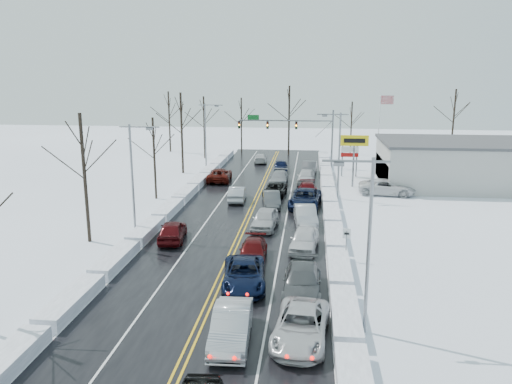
# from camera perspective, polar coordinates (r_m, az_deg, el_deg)

# --- Properties ---
(ground) EXTENTS (160.00, 160.00, 0.00)m
(ground) POSITION_cam_1_polar(r_m,az_deg,el_deg) (43.80, -1.26, -3.65)
(ground) COLOR white
(ground) RESTS_ON ground
(road_surface) EXTENTS (14.00, 84.00, 0.01)m
(road_surface) POSITION_cam_1_polar(r_m,az_deg,el_deg) (45.69, -0.94, -2.92)
(road_surface) COLOR black
(road_surface) RESTS_ON ground
(snow_bank_left) EXTENTS (1.45, 72.00, 0.78)m
(snow_bank_left) POSITION_cam_1_polar(r_m,az_deg,el_deg) (47.23, -10.13, -2.59)
(snow_bank_left) COLOR white
(snow_bank_left) RESTS_ON ground
(snow_bank_right) EXTENTS (1.45, 72.00, 0.78)m
(snow_bank_right) POSITION_cam_1_polar(r_m,az_deg,el_deg) (45.40, 8.64, -3.18)
(snow_bank_right) COLOR white
(snow_bank_right) RESTS_ON ground
(traffic_signal_mast) EXTENTS (13.28, 0.39, 8.00)m
(traffic_signal_mast) POSITION_cam_1_polar(r_m,az_deg,el_deg) (69.92, 4.57, 7.29)
(traffic_signal_mast) COLOR slate
(traffic_signal_mast) RESTS_ON ground
(tires_plus_sign) EXTENTS (3.20, 0.34, 6.00)m
(tires_plus_sign) POSITION_cam_1_polar(r_m,az_deg,el_deg) (58.25, 11.16, 5.39)
(tires_plus_sign) COLOR slate
(tires_plus_sign) RESTS_ON ground
(used_vehicles_sign) EXTENTS (2.20, 0.22, 4.65)m
(used_vehicles_sign) POSITION_cam_1_polar(r_m,az_deg,el_deg) (64.41, 10.67, 4.65)
(used_vehicles_sign) COLOR slate
(used_vehicles_sign) RESTS_ON ground
(speed_limit_sign) EXTENTS (0.55, 0.09, 2.35)m
(speed_limit_sign) POSITION_cam_1_polar(r_m,az_deg,el_deg) (35.42, 10.30, -5.25)
(speed_limit_sign) COLOR slate
(speed_limit_sign) RESTS_ON ground
(flagpole) EXTENTS (1.87, 1.20, 10.00)m
(flagpole) POSITION_cam_1_polar(r_m,az_deg,el_deg) (72.49, 14.02, 7.51)
(flagpole) COLOR silver
(flagpole) RESTS_ON ground
(dealership_building) EXTENTS (20.40, 12.40, 5.30)m
(dealership_building) POSITION_cam_1_polar(r_m,az_deg,el_deg) (63.12, 23.21, 3.01)
(dealership_building) COLOR #A1A19D
(dealership_building) RESTS_ON ground
(streetlight_se) EXTENTS (3.20, 0.25, 9.00)m
(streetlight_se) POSITION_cam_1_polar(r_m,az_deg,el_deg) (24.83, 12.38, -4.53)
(streetlight_se) COLOR slate
(streetlight_se) RESTS_ON ground
(streetlight_ne) EXTENTS (3.20, 0.25, 9.00)m
(streetlight_ne) POSITION_cam_1_polar(r_m,az_deg,el_deg) (52.13, 9.29, 4.91)
(streetlight_ne) COLOR slate
(streetlight_ne) RESTS_ON ground
(streetlight_sw) EXTENTS (3.20, 0.25, 9.00)m
(streetlight_sw) POSITION_cam_1_polar(r_m,az_deg,el_deg) (40.68, -13.73, 2.35)
(streetlight_sw) COLOR slate
(streetlight_sw) RESTS_ON ground
(streetlight_nw) EXTENTS (3.20, 0.25, 9.00)m
(streetlight_nw) POSITION_cam_1_polar(r_m,az_deg,el_deg) (67.38, -5.64, 6.90)
(streetlight_nw) COLOR slate
(streetlight_nw) RESTS_ON ground
(tree_left_b) EXTENTS (4.00, 4.00, 10.00)m
(tree_left_b) POSITION_cam_1_polar(r_m,az_deg,el_deg) (39.82, -19.19, 4.21)
(tree_left_b) COLOR #2D231C
(tree_left_b) RESTS_ON ground
(tree_left_c) EXTENTS (3.40, 3.40, 8.50)m
(tree_left_c) POSITION_cam_1_polar(r_m,az_deg,el_deg) (52.50, -11.62, 5.56)
(tree_left_c) COLOR #2D231C
(tree_left_c) RESTS_ON ground
(tree_left_d) EXTENTS (4.20, 4.20, 10.50)m
(tree_left_d) POSITION_cam_1_polar(r_m,az_deg,el_deg) (65.91, -8.54, 8.44)
(tree_left_d) COLOR #2D231C
(tree_left_d) RESTS_ON ground
(tree_left_e) EXTENTS (3.80, 3.80, 9.50)m
(tree_left_e) POSITION_cam_1_polar(r_m,az_deg,el_deg) (77.51, -5.97, 8.71)
(tree_left_e) COLOR #2D231C
(tree_left_e) RESTS_ON ground
(tree_far_a) EXTENTS (4.00, 4.00, 10.00)m
(tree_far_a) POSITION_cam_1_polar(r_m,az_deg,el_deg) (85.05, -9.92, 9.23)
(tree_far_a) COLOR #2D231C
(tree_far_a) RESTS_ON ground
(tree_far_b) EXTENTS (3.60, 3.60, 9.00)m
(tree_far_b) POSITION_cam_1_polar(r_m,az_deg,el_deg) (83.57, -1.69, 8.87)
(tree_far_b) COLOR #2D231C
(tree_far_b) RESTS_ON ground
(tree_far_c) EXTENTS (4.40, 4.40, 11.00)m
(tree_far_c) POSITION_cam_1_polar(r_m,az_deg,el_deg) (80.75, 3.82, 9.68)
(tree_far_c) COLOR #2D231C
(tree_far_c) RESTS_ON ground
(tree_far_d) EXTENTS (3.40, 3.40, 8.50)m
(tree_far_d) POSITION_cam_1_polar(r_m,az_deg,el_deg) (82.55, 10.87, 8.34)
(tree_far_d) COLOR #2D231C
(tree_far_d) RESTS_ON ground
(tree_far_e) EXTENTS (4.20, 4.20, 10.50)m
(tree_far_e) POSITION_cam_1_polar(r_m,az_deg,el_deg) (85.69, 21.74, 8.76)
(tree_far_e) COLOR #2D231C
(tree_far_e) RESTS_ON ground
(queued_car_1) EXTENTS (2.05, 5.23, 1.70)m
(queued_car_1) POSITION_cam_1_polar(r_m,az_deg,el_deg) (25.56, -2.82, -16.72)
(queued_car_1) COLOR #AAADB3
(queued_car_1) RESTS_ON ground
(queued_car_2) EXTENTS (3.19, 5.85, 1.56)m
(queued_car_2) POSITION_cam_1_polar(r_m,az_deg,el_deg) (31.45, -1.36, -10.68)
(queued_car_2) COLOR black
(queued_car_2) RESTS_ON ground
(queued_car_3) EXTENTS (1.98, 4.64, 1.33)m
(queued_car_3) POSITION_cam_1_polar(r_m,az_deg,el_deg) (35.56, -0.34, -7.75)
(queued_car_3) COLOR #44090A
(queued_car_3) RESTS_ON ground
(queued_car_4) EXTENTS (2.32, 5.00, 1.66)m
(queued_car_4) POSITION_cam_1_polar(r_m,az_deg,el_deg) (42.57, 1.03, -4.16)
(queued_car_4) COLOR #BDBDBF
(queued_car_4) RESTS_ON ground
(queued_car_5) EXTENTS (2.17, 4.69, 1.49)m
(queued_car_5) POSITION_cam_1_polar(r_m,az_deg,el_deg) (49.37, 1.81, -1.69)
(queued_car_5) COLOR #414446
(queued_car_5) RESTS_ON ground
(queued_car_6) EXTENTS (2.57, 4.92, 1.32)m
(queued_car_6) POSITION_cam_1_polar(r_m,az_deg,el_deg) (53.94, 2.18, -0.39)
(queued_car_6) COLOR black
(queued_car_6) RESTS_ON ground
(queued_car_7) EXTENTS (2.19, 5.06, 1.45)m
(queued_car_7) POSITION_cam_1_polar(r_m,az_deg,el_deg) (59.92, 2.65, 1.00)
(queued_car_7) COLOR gray
(queued_car_7) RESTS_ON ground
(queued_car_8) EXTENTS (1.99, 4.53, 1.52)m
(queued_car_8) POSITION_cam_1_polar(r_m,az_deg,el_deg) (67.17, 2.85, 2.34)
(queued_car_8) COLOR black
(queued_car_8) RESTS_ON ground
(queued_car_10) EXTENTS (3.03, 5.75, 1.54)m
(queued_car_10) POSITION_cam_1_polar(r_m,az_deg,el_deg) (25.77, 5.11, -16.50)
(queued_car_10) COLOR silver
(queued_car_10) RESTS_ON ground
(queued_car_11) EXTENTS (2.29, 5.57, 1.61)m
(queued_car_11) POSITION_cam_1_polar(r_m,az_deg,el_deg) (30.52, 5.25, -11.51)
(queued_car_11) COLOR #474A4C
(queued_car_11) RESTS_ON ground
(queued_car_12) EXTENTS (2.43, 4.98, 1.63)m
(queued_car_12) POSITION_cam_1_polar(r_m,az_deg,el_deg) (37.68, 5.53, -6.58)
(queued_car_12) COLOR silver
(queued_car_12) RESTS_ON ground
(queued_car_13) EXTENTS (2.29, 5.24, 1.68)m
(queued_car_13) POSITION_cam_1_polar(r_m,az_deg,el_deg) (43.66, 5.65, -3.77)
(queued_car_13) COLOR #A0A1A7
(queued_car_13) RESTS_ON ground
(queued_car_14) EXTENTS (3.44, 6.42, 1.71)m
(queued_car_14) POSITION_cam_1_polar(r_m,az_deg,el_deg) (49.52, 5.62, -1.70)
(queued_car_14) COLOR black
(queued_car_14) RESTS_ON ground
(queued_car_15) EXTENTS (2.17, 4.91, 1.40)m
(queued_car_15) POSITION_cam_1_polar(r_m,az_deg,el_deg) (53.90, 5.91, -0.46)
(queued_car_15) COLOR #4C0A0D
(queued_car_15) RESTS_ON ground
(queued_car_16) EXTENTS (2.26, 5.02, 1.67)m
(queued_car_16) POSITION_cam_1_polar(r_m,az_deg,el_deg) (60.19, 5.71, 1.00)
(queued_car_16) COLOR #BEBEC0
(queued_car_16) RESTS_ON ground
(queued_car_17) EXTENTS (2.07, 5.20, 1.68)m
(queued_car_17) POSITION_cam_1_polar(r_m,az_deg,el_deg) (65.47, 6.08, 2.00)
(queued_car_17) COLOR #414346
(queued_car_17) RESTS_ON ground
(oncoming_car_0) EXTENTS (1.87, 4.71, 1.53)m
(oncoming_car_0) POSITION_cam_1_polar(r_m,az_deg,el_deg) (51.67, -2.14, -1.01)
(oncoming_car_0) COLOR #A4A6AC
(oncoming_car_0) RESTS_ON ground
(oncoming_car_1) EXTENTS (2.97, 5.87, 1.59)m
(oncoming_car_1) POSITION_cam_1_polar(r_m,az_deg,el_deg) (61.26, -4.16, 1.25)
(oncoming_car_1) COLOR #4B0F0A
(oncoming_car_1) RESTS_ON ground
(oncoming_car_2) EXTENTS (2.16, 4.71, 1.33)m
(oncoming_car_2) POSITION_cam_1_polar(r_m,az_deg,el_deg) (73.92, 0.52, 3.37)
(oncoming_car_2) COLOR silver
(oncoming_car_2) RESTS_ON ground
(oncoming_car_3) EXTENTS (2.54, 5.00, 1.63)m
(oncoming_car_3) POSITION_cam_1_polar(r_m,az_deg,el_deg) (40.03, -9.50, -5.49)
(oncoming_car_3) COLOR #44090B
(oncoming_car_3) RESTS_ON ground
(parked_car_0) EXTENTS (6.34, 3.53, 1.68)m
(parked_car_0) POSITION_cam_1_polar(r_m,az_deg,el_deg) (56.05, 14.68, -0.30)
(parked_car_0) COLOR silver
(parked_car_0) RESTS_ON ground
(parked_car_1) EXTENTS (2.21, 5.26, 1.52)m
(parked_car_1) POSITION_cam_1_polar(r_m,az_deg,el_deg) (59.79, 17.19, 0.38)
(parked_car_1) COLOR #929599
(parked_car_1) RESTS_ON ground
(parked_car_2) EXTENTS (1.67, 4.12, 1.40)m
(parked_car_2) POSITION_cam_1_polar(r_m,az_deg,el_deg) (66.72, 14.39, 1.86)
(parked_car_2) COLOR black
(parked_car_2) RESTS_ON ground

